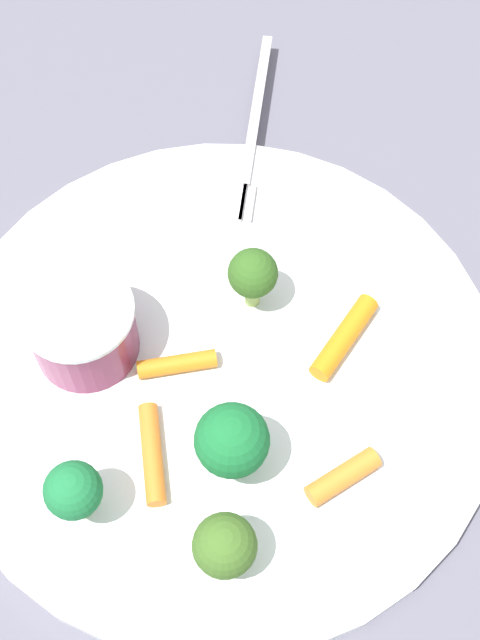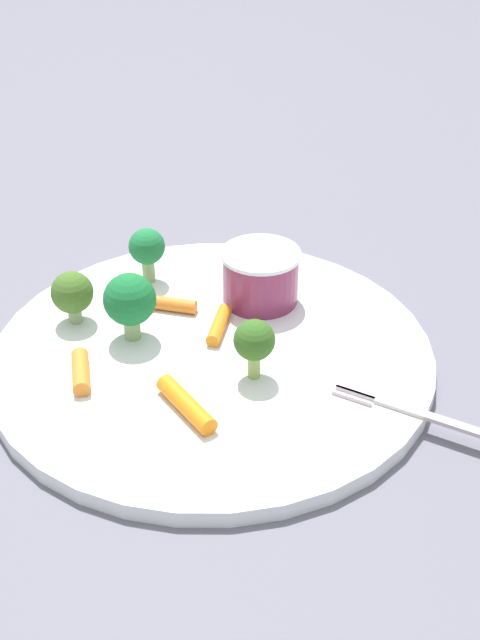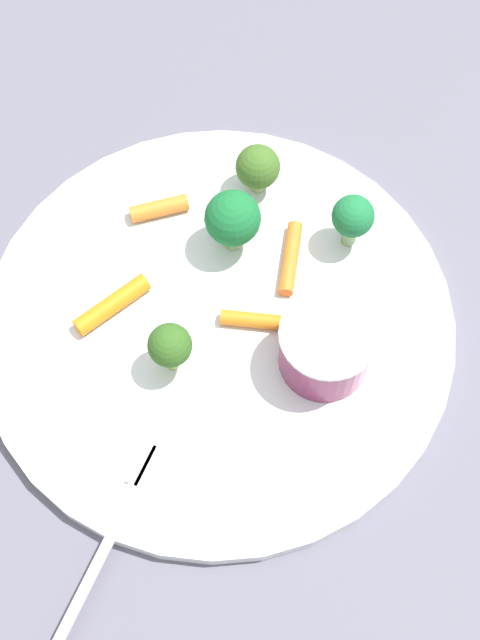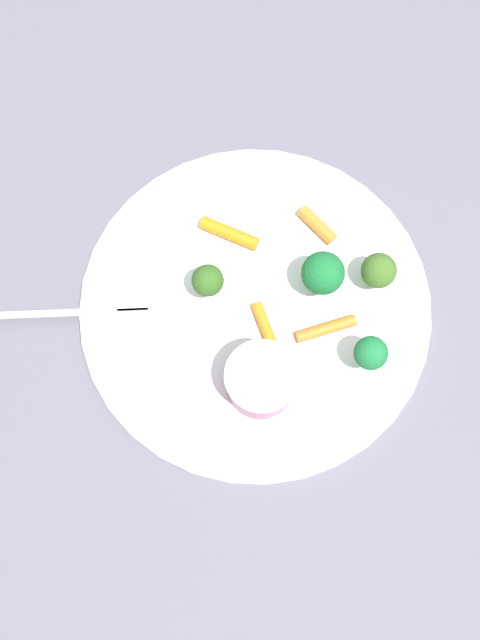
# 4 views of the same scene
# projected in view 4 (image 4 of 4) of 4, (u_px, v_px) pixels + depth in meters

# --- Properties ---
(ground_plane) EXTENTS (2.40, 2.40, 0.00)m
(ground_plane) POSITION_uv_depth(u_px,v_px,m) (255.00, 309.00, 0.65)
(ground_plane) COLOR slate
(plate) EXTENTS (0.32, 0.32, 0.01)m
(plate) POSITION_uv_depth(u_px,v_px,m) (255.00, 306.00, 0.64)
(plate) COLOR white
(plate) RESTS_ON ground_plane
(sauce_cup) EXTENTS (0.06, 0.06, 0.04)m
(sauce_cup) POSITION_uv_depth(u_px,v_px,m) (256.00, 381.00, 0.60)
(sauce_cup) COLOR #78274B
(sauce_cup) RESTS_ON plate
(broccoli_floret_0) EXTENTS (0.04, 0.04, 0.05)m
(broccoli_floret_0) POSITION_uv_depth(u_px,v_px,m) (323.00, 274.00, 0.61)
(broccoli_floret_0) COLOR #81AE6B
(broccoli_floret_0) RESTS_ON plate
(broccoli_floret_1) EXTENTS (0.03, 0.03, 0.04)m
(broccoli_floret_1) POSITION_uv_depth(u_px,v_px,m) (208.00, 281.00, 0.61)
(broccoli_floret_1) COLOR #8FB157
(broccoli_floret_1) RESTS_ON plate
(broccoli_floret_2) EXTENTS (0.03, 0.03, 0.05)m
(broccoli_floret_2) POSITION_uv_depth(u_px,v_px,m) (371.00, 354.00, 0.59)
(broccoli_floret_2) COLOR #7EAB6B
(broccoli_floret_2) RESTS_ON plate
(broccoli_floret_3) EXTENTS (0.03, 0.03, 0.04)m
(broccoli_floret_3) POSITION_uv_depth(u_px,v_px,m) (379.00, 271.00, 0.62)
(broccoli_floret_3) COLOR #90AC72
(broccoli_floret_3) RESTS_ON plate
(carrot_stick_0) EXTENTS (0.05, 0.02, 0.01)m
(carrot_stick_0) POSITION_uv_depth(u_px,v_px,m) (265.00, 327.00, 0.63)
(carrot_stick_0) COLOR orange
(carrot_stick_0) RESTS_ON plate
(carrot_stick_1) EXTENTS (0.04, 0.06, 0.01)m
(carrot_stick_1) POSITION_uv_depth(u_px,v_px,m) (229.00, 233.00, 0.65)
(carrot_stick_1) COLOR orange
(carrot_stick_1) RESTS_ON plate
(carrot_stick_2) EXTENTS (0.02, 0.06, 0.01)m
(carrot_stick_2) POSITION_uv_depth(u_px,v_px,m) (326.00, 329.00, 0.63)
(carrot_stick_2) COLOR orange
(carrot_stick_2) RESTS_ON plate
(carrot_stick_3) EXTENTS (0.04, 0.04, 0.01)m
(carrot_stick_3) POSITION_uv_depth(u_px,v_px,m) (317.00, 225.00, 0.66)
(carrot_stick_3) COLOR orange
(carrot_stick_3) RESTS_ON plate
(fork) EXTENTS (0.01, 0.16, 0.00)m
(fork) POSITION_uv_depth(u_px,v_px,m) (63.00, 312.00, 0.64)
(fork) COLOR #BDAFB3
(fork) RESTS_ON plate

